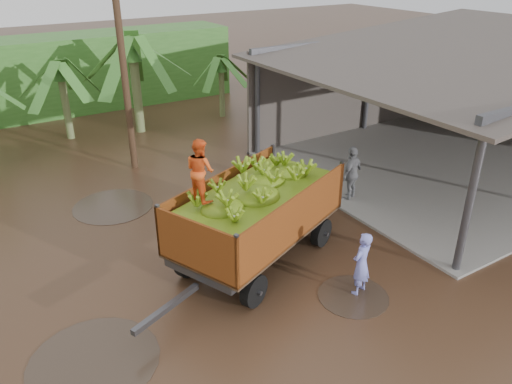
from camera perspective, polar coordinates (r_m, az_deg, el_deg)
ground at (r=13.11m, az=-6.23°, el=-8.13°), size 100.00×100.00×0.00m
packing_shed at (r=20.61m, az=22.10°, el=10.60°), size 12.78×10.80×4.76m
hedge_north at (r=26.59m, az=-26.44°, el=11.36°), size 22.00×3.00×3.60m
banana_trailer at (r=12.46m, az=0.13°, el=-2.22°), size 6.57×3.94×3.65m
man_blue at (r=11.86m, az=11.96°, el=-8.02°), size 0.67×0.53×1.60m
man_grey at (r=16.09m, az=10.87°, el=2.06°), size 1.17×0.79×1.84m
utility_pole at (r=18.00m, az=-15.12°, el=15.38°), size 1.20×0.24×8.43m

